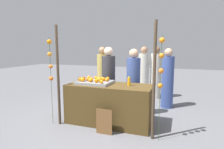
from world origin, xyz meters
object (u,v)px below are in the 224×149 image
orange_1 (102,82)px  vendor_right (133,85)px  stall_counter (110,104)px  vendor_left (109,83)px  chalkboard_sign (104,122)px  juice_bottle (129,81)px  orange_0 (80,79)px

orange_1 → vendor_right: 1.00m
stall_counter → vendor_left: size_ratio=1.10×
vendor_left → chalkboard_sign: bearing=-72.9°
orange_1 → vendor_right: vendor_right is taller
juice_bottle → vendor_left: vendor_left is taller
orange_1 → vendor_left: (-0.18, 0.86, -0.18)m
orange_1 → vendor_left: vendor_left is taller
vendor_left → vendor_right: vendor_left is taller
orange_0 → orange_1: size_ratio=1.16×
orange_0 → vendor_right: 1.29m
orange_0 → orange_1: (0.57, -0.11, -0.01)m
orange_1 → juice_bottle: bearing=28.2°
orange_1 → juice_bottle: size_ratio=0.40×
stall_counter → chalkboard_sign: 0.60m
orange_0 → vendor_right: (1.02, 0.76, -0.21)m
stall_counter → orange_1: bearing=-110.5°
vendor_left → juice_bottle: bearing=-40.9°
vendor_right → vendor_left: bearing=-179.4°
orange_0 → chalkboard_sign: (0.75, -0.43, -0.72)m
juice_bottle → vendor_right: 0.63m
orange_1 → juice_bottle: 0.58m
vendor_right → juice_bottle: bearing=-85.1°
orange_0 → stall_counter: bearing=10.9°
stall_counter → chalkboard_sign: bearing=-79.9°
stall_counter → chalkboard_sign: size_ratio=3.63×
vendor_right → orange_0: bearing=-143.3°
orange_0 → chalkboard_sign: 1.13m
juice_bottle → chalkboard_sign: (-0.32, -0.59, -0.70)m
stall_counter → vendor_left: 0.77m
stall_counter → juice_bottle: bearing=4.9°
stall_counter → orange_0: (-0.65, -0.13, 0.53)m
orange_0 → vendor_right: bearing=36.7°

